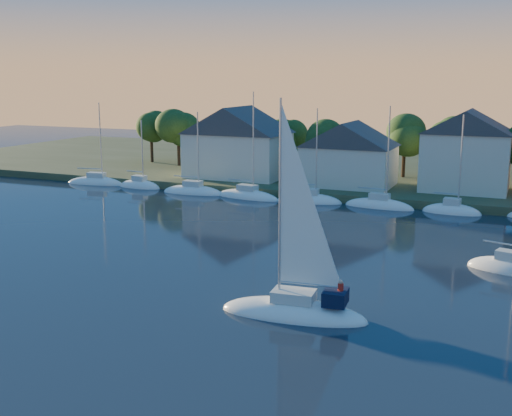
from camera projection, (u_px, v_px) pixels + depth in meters
The scene contains 10 objects.
ground at pixel (136, 412), 28.64m from camera, with size 260.00×260.00×0.00m, color black.
shoreline_land at pixel (419, 176), 96.04m from camera, with size 160.00×50.00×2.00m, color #344025.
wooden_dock at pixel (386, 203), 75.37m from camera, with size 120.00×3.00×1.00m, color brown.
clubhouse_west at pixel (238, 141), 88.13m from camera, with size 13.65×9.45×9.64m.
clubhouse_centre at pixel (349, 153), 81.16m from camera, with size 11.55×8.40×8.08m.
clubhouse_east at pixel (467, 150), 77.33m from camera, with size 10.50×8.40×9.80m.
tree_line at pixel (422, 135), 83.03m from camera, with size 93.40×5.40×8.90m.
moored_fleet at pixel (416, 210), 71.10m from camera, with size 95.50×2.40×12.05m.
hero_sailboat at pixel (296, 307), 39.95m from camera, with size 9.63×3.92×14.56m.
drifting_sailboat_right at pixel (507, 270), 49.12m from camera, with size 6.54×3.67×10.16m.
Camera 1 is at (15.33, -21.92, 14.71)m, focal length 45.00 mm.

